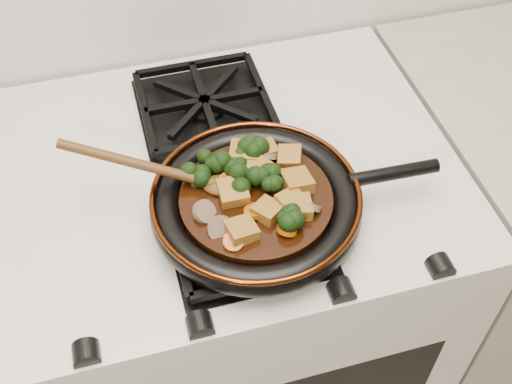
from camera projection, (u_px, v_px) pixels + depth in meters
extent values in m
cube|color=beige|center=(232.00, 308.00, 1.39)|extent=(0.76, 0.60, 0.90)
cylinder|color=black|center=(256.00, 208.00, 0.95)|extent=(0.28, 0.28, 0.01)
torus|color=black|center=(256.00, 204.00, 0.94)|extent=(0.31, 0.31, 0.04)
torus|color=#4C1F0A|center=(256.00, 195.00, 0.93)|extent=(0.31, 0.31, 0.01)
cylinder|color=black|center=(393.00, 173.00, 0.96)|extent=(0.14, 0.03, 0.02)
cylinder|color=black|center=(256.00, 201.00, 0.94)|extent=(0.22, 0.22, 0.02)
cube|color=brown|center=(264.00, 150.00, 0.98)|extent=(0.04, 0.04, 0.03)
cube|color=brown|center=(297.00, 182.00, 0.94)|extent=(0.05, 0.05, 0.03)
cube|color=brown|center=(241.00, 231.00, 0.88)|extent=(0.05, 0.05, 0.03)
cube|color=brown|center=(290.00, 158.00, 0.97)|extent=(0.05, 0.05, 0.03)
cube|color=brown|center=(293.00, 204.00, 0.91)|extent=(0.05, 0.05, 0.03)
cube|color=brown|center=(243.00, 154.00, 0.97)|extent=(0.06, 0.06, 0.03)
cube|color=brown|center=(233.00, 193.00, 0.92)|extent=(0.04, 0.05, 0.03)
cube|color=brown|center=(259.00, 169.00, 0.95)|extent=(0.05, 0.05, 0.03)
cube|color=brown|center=(267.00, 211.00, 0.90)|extent=(0.05, 0.05, 0.02)
cube|color=brown|center=(298.00, 208.00, 0.91)|extent=(0.05, 0.05, 0.03)
cylinder|color=#A94604|center=(233.00, 242.00, 0.87)|extent=(0.03, 0.03, 0.02)
cylinder|color=#A94604|center=(287.00, 230.00, 0.88)|extent=(0.03, 0.03, 0.02)
cylinder|color=#A94604|center=(228.00, 182.00, 0.94)|extent=(0.03, 0.03, 0.02)
cylinder|color=#A94604|center=(252.00, 170.00, 0.96)|extent=(0.03, 0.03, 0.01)
cylinder|color=#A94604|center=(255.00, 211.00, 0.91)|extent=(0.03, 0.03, 0.02)
cylinder|color=brown|center=(268.00, 155.00, 0.97)|extent=(0.04, 0.04, 0.03)
cylinder|color=brown|center=(205.00, 212.00, 0.90)|extent=(0.05, 0.05, 0.03)
cylinder|color=brown|center=(221.00, 229.00, 0.88)|extent=(0.04, 0.03, 0.03)
cylinder|color=brown|center=(310.00, 206.00, 0.91)|extent=(0.04, 0.04, 0.03)
cylinder|color=brown|center=(247.00, 155.00, 0.98)|extent=(0.04, 0.05, 0.03)
ellipsoid|color=#4D2D10|center=(221.00, 186.00, 0.94)|extent=(0.07, 0.06, 0.02)
cylinder|color=#4D2D10|center=(141.00, 165.00, 0.92)|extent=(0.02, 0.02, 0.24)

